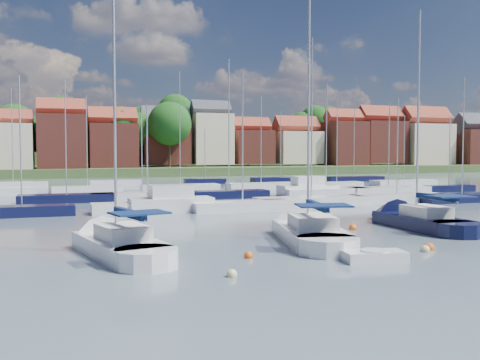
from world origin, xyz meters
name	(u,v)px	position (x,y,z in m)	size (l,w,h in m)	color
ground	(181,193)	(0.00, 40.00, 0.00)	(260.00, 260.00, 0.00)	#4E5C69
sailboat_left	(111,244)	(-11.88, 3.16, 0.36)	(5.24, 11.21, 14.77)	silver
sailboat_centre	(304,231)	(-0.59, 4.00, 0.35)	(5.81, 12.36, 16.23)	silver
sailboat_navy	(409,221)	(8.42, 6.17, 0.36)	(3.21, 11.37, 15.69)	black
tender	(374,256)	(-0.61, -3.45, 0.24)	(3.04, 1.76, 0.62)	silver
buoy_b	(232,277)	(-7.81, -4.19, 0.00)	(0.44, 0.44, 0.44)	beige
buoy_c	(249,258)	(-5.84, -0.78, 0.00)	(0.46, 0.46, 0.46)	#D85914
buoy_d	(425,252)	(3.22, -2.19, 0.00)	(0.48, 0.48, 0.48)	beige
buoy_e	(353,230)	(3.82, 5.81, 0.00)	(0.54, 0.54, 0.54)	#D85914
buoy_g	(430,250)	(3.77, -1.83, 0.00)	(0.52, 0.52, 0.52)	#D85914
buoy_h	(436,223)	(11.06, 6.64, 0.00)	(0.48, 0.48, 0.48)	#D85914
marina_field	(206,192)	(1.91, 35.15, 0.43)	(79.62, 41.41, 15.93)	silver
far_shore_town	(117,154)	(2.23, 132.67, 4.61)	(212.46, 90.00, 22.27)	#40582C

